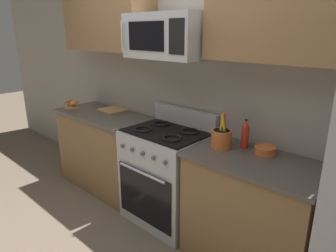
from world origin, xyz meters
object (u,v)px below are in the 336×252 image
fruit_basket (72,104)px  cutting_board (113,110)px  bottle_hot_sauce (245,135)px  microwave (168,36)px  range_oven (166,175)px  prep_bowl (265,150)px  utensil_crock (221,138)px  apple_loose (70,105)px

fruit_basket → cutting_board: fruit_basket is taller
bottle_hot_sauce → microwave: bearing=-169.8°
cutting_board → bottle_hot_sauce: bottle_hot_sauce is taller
range_oven → prep_bowl: bearing=9.3°
range_oven → cutting_board: size_ratio=3.76×
utensil_crock → cutting_board: utensil_crock is taller
fruit_basket → apple_loose: size_ratio=2.66×
microwave → apple_loose: microwave is taller
cutting_board → bottle_hot_sauce: (1.75, -0.01, 0.10)m
range_oven → microwave: (-0.00, 0.03, 1.30)m
utensil_crock → apple_loose: size_ratio=4.33×
fruit_basket → range_oven: bearing=3.3°
utensil_crock → fruit_basket: 2.10m
utensil_crock → prep_bowl: bearing=21.8°
cutting_board → bottle_hot_sauce: size_ratio=1.21×
apple_loose → fruit_basket: bearing=46.2°
microwave → utensil_crock: size_ratio=2.45×
apple_loose → cutting_board: size_ratio=0.24×
range_oven → apple_loose: (-1.53, -0.11, 0.47)m
utensil_crock → prep_bowl: 0.34m
range_oven → utensil_crock: utensil_crock is taller
bottle_hot_sauce → prep_bowl: size_ratio=1.48×
utensil_crock → cutting_board: size_ratio=1.05×
range_oven → fruit_basket: (-1.51, -0.09, 0.48)m
apple_loose → prep_bowl: 2.44m
microwave → prep_bowl: bearing=7.7°
utensil_crock → cutting_board: bearing=174.9°
microwave → fruit_basket: size_ratio=3.98×
fruit_basket → prep_bowl: fruit_basket is taller
microwave → apple_loose: 1.74m
range_oven → microwave: microwave is taller
utensil_crock → bottle_hot_sauce: utensil_crock is taller
apple_loose → cutting_board: 0.57m
apple_loose → bottle_hot_sauce: 2.26m
microwave → cutting_board: (-1.03, 0.14, -0.85)m
fruit_basket → cutting_board: 0.55m
fruit_basket → cutting_board: bearing=27.4°
utensil_crock → fruit_basket: size_ratio=1.63×
apple_loose → prep_bowl: apple_loose is taller
range_oven → bottle_hot_sauce: bottle_hot_sauce is taller
fruit_basket → utensil_crock: bearing=2.9°
fruit_basket → prep_bowl: bearing=5.5°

